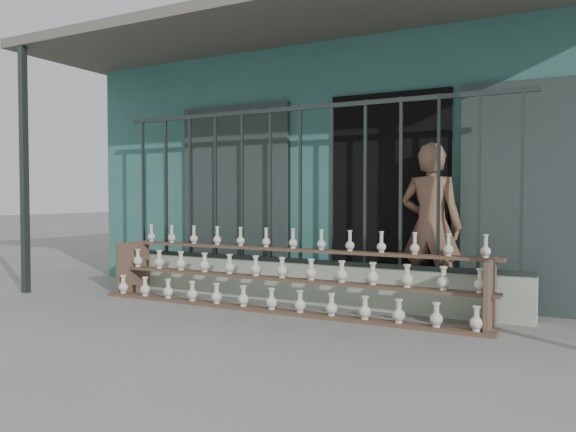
% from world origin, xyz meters
% --- Properties ---
extents(ground, '(60.00, 60.00, 0.00)m').
position_xyz_m(ground, '(0.00, 0.00, 0.00)').
color(ground, slate).
extents(workshop_building, '(7.40, 6.60, 3.21)m').
position_xyz_m(workshop_building, '(0.00, 4.23, 1.62)').
color(workshop_building, '#2D6059').
rests_on(workshop_building, ground).
extents(parapet_wall, '(5.00, 0.20, 0.45)m').
position_xyz_m(parapet_wall, '(0.00, 1.30, 0.23)').
color(parapet_wall, '#9DAE95').
rests_on(parapet_wall, ground).
extents(security_fence, '(5.00, 0.04, 1.80)m').
position_xyz_m(security_fence, '(-0.00, 1.30, 1.35)').
color(security_fence, '#283330').
rests_on(security_fence, parapet_wall).
extents(shelf_rack, '(4.50, 0.68, 0.85)m').
position_xyz_m(shelf_rack, '(-0.02, 0.88, 0.36)').
color(shelf_rack, brown).
rests_on(shelf_rack, ground).
extents(elderly_woman, '(0.67, 0.45, 1.78)m').
position_xyz_m(elderly_woman, '(1.43, 1.58, 0.89)').
color(elderly_woman, brown).
rests_on(elderly_woman, ground).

